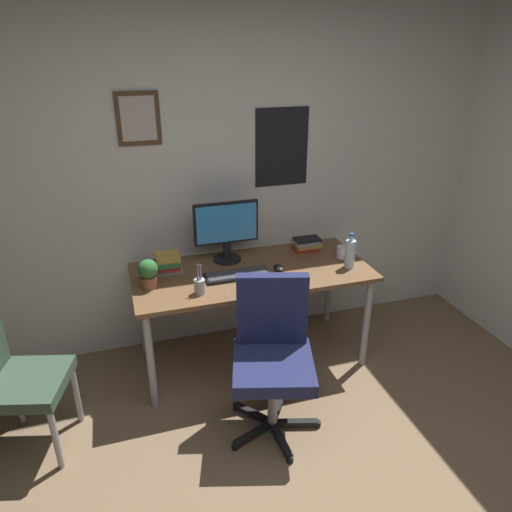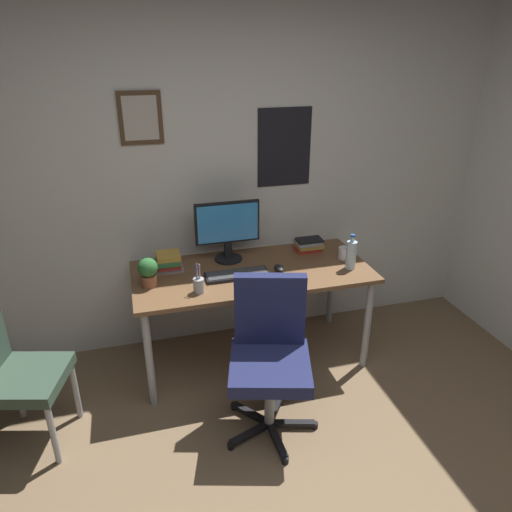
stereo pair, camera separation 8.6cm
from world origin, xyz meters
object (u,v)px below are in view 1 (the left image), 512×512
Objects in this scene: water_bottle at (350,253)px; potted_plant at (148,272)px; coffee_mug_near at (343,252)px; side_chair at (12,375)px; book_stack_left at (307,244)px; monitor at (226,229)px; pen_cup at (200,285)px; computer_mouse at (279,268)px; office_chair at (273,349)px; book_stack_right at (168,263)px; keyboard at (237,275)px.

potted_plant is (-1.37, 0.11, -0.00)m from water_bottle.
side_chair is at bearing -169.03° from coffee_mug_near.
book_stack_left is (-0.20, 0.20, 0.01)m from coffee_mug_near.
side_chair is 1.59m from monitor.
coffee_mug_near is 1.12m from pen_cup.
monitor is at bearing 137.66° from computer_mouse.
pen_cup is at bearing -176.53° from water_bottle.
office_chair reaches higher than book_stack_right.
book_stack_left is at bearing 11.58° from potted_plant.
water_bottle is at bearing 34.03° from office_chair.
office_chair is 0.93m from potted_plant.
book_stack_left is at bearing 115.83° from water_bottle.
side_chair is 4.32× the size of book_stack_left.
coffee_mug_near is (0.76, 0.66, 0.24)m from office_chair.
pen_cup reaches higher than side_chair.
water_bottle reaches higher than office_chair.
potted_plant is (-0.58, 0.02, 0.09)m from keyboard.
side_chair is 1.90× the size of monitor.
office_chair is 0.97m from book_stack_right.
computer_mouse is (1.68, 0.36, 0.24)m from side_chair.
monitor is at bearing 56.83° from pen_cup.
coffee_mug_near is at bearing 40.70° from office_chair.
water_bottle reaches higher than side_chair.
book_stack_left is (1.99, 0.62, 0.28)m from side_chair.
pen_cup reaches higher than potted_plant.
book_stack_left is at bearing -1.20° from monitor.
potted_plant reaches higher than book_stack_right.
potted_plant is at bearing 175.28° from water_bottle.
keyboard is 0.82m from coffee_mug_near.
potted_plant is (-1.40, -0.05, 0.06)m from coffee_mug_near.
computer_mouse is 0.61m from pen_cup.
computer_mouse is 0.54× the size of book_stack_left.
coffee_mug_near reaches higher than computer_mouse.
book_stack_left is (0.56, 0.85, 0.25)m from office_chair.
keyboard is 1.70× the size of water_bottle.
office_chair is 0.68m from computer_mouse.
computer_mouse is at bearing 1.93° from keyboard.
office_chair is at bearing -51.78° from pen_cup.
computer_mouse is (0.30, -0.27, -0.22)m from monitor.
book_stack_right is (0.95, 0.56, 0.29)m from side_chair.
coffee_mug_near is at bearing 7.01° from computer_mouse.
computer_mouse is at bearing 67.55° from office_chair.
pen_cup is 0.39m from book_stack_right.
book_stack_right is at bearing 112.38° from pen_cup.
office_chair is 4.75× the size of pen_cup.
keyboard is at bearing -2.46° from potted_plant.
computer_mouse is 0.52m from coffee_mug_near.
water_bottle is 0.40m from book_stack_left.
office_chair is 3.76× the size of water_bottle.
monitor reaches higher than computer_mouse.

